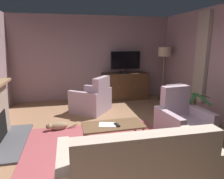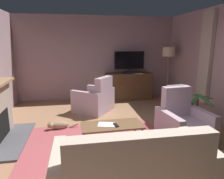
{
  "view_description": "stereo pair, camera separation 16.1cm",
  "coord_description": "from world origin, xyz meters",
  "views": [
    {
      "loc": [
        -0.87,
        -3.36,
        1.9
      ],
      "look_at": [
        -0.05,
        0.39,
        1.01
      ],
      "focal_mm": 33.04,
      "sensor_mm": 36.0,
      "label": 1
    },
    {
      "loc": [
        -0.71,
        -3.39,
        1.9
      ],
      "look_at": [
        -0.05,
        0.39,
        1.01
      ],
      "focal_mm": 33.04,
      "sensor_mm": 36.0,
      "label": 2
    }
  ],
  "objects": [
    {
      "name": "cat",
      "position": [
        -1.13,
        1.04,
        0.09
      ],
      "size": [
        0.68,
        0.24,
        0.19
      ],
      "color": "#937A5B",
      "rests_on": "ground_plane"
    },
    {
      "name": "ground_plane",
      "position": [
        0.0,
        0.0,
        -0.02
      ],
      "size": [
        5.79,
        7.58,
        0.04
      ],
      "primitive_type": "cube",
      "color": "#936B4C"
    },
    {
      "name": "armchair_beside_cabinet",
      "position": [
        -0.22,
        2.15,
        0.32
      ],
      "size": [
        1.25,
        1.26,
        1.01
      ],
      "color": "#AD93A3",
      "rests_on": "ground_plane"
    },
    {
      "name": "tv_remote",
      "position": [
        -0.06,
        -0.07,
        0.48
      ],
      "size": [
        0.08,
        0.18,
        0.02
      ],
      "primitive_type": "cube",
      "rotation": [
        0.0,
        0.0,
        1.77
      ],
      "color": "black",
      "rests_on": "coffee_table"
    },
    {
      "name": "potted_plant_tall_palm_by_window",
      "position": [
        1.98,
        0.7,
        0.25
      ],
      "size": [
        0.82,
        0.92,
        0.77
      ],
      "color": "#3D4C5B",
      "rests_on": "ground_plane"
    },
    {
      "name": "tv_cabinet",
      "position": [
        1.01,
        3.19,
        0.42
      ],
      "size": [
        1.53,
        0.53,
        0.89
      ],
      "color": "#352315",
      "rests_on": "ground_plane"
    },
    {
      "name": "rug_central",
      "position": [
        -0.37,
        0.15,
        0.01
      ],
      "size": [
        2.69,
        2.07,
        0.01
      ],
      "primitive_type": "cube",
      "color": "#9E474C",
      "rests_on": "ground_plane"
    },
    {
      "name": "wall_back",
      "position": [
        0.0,
        3.54,
        1.37
      ],
      "size": [
        5.79,
        0.1,
        2.74
      ],
      "primitive_type": "cube",
      "color": "gray",
      "rests_on": "ground_plane"
    },
    {
      "name": "coffee_table",
      "position": [
        -0.12,
        -0.02,
        0.42
      ],
      "size": [
        1.11,
        0.53,
        0.47
      ],
      "color": "brown",
      "rests_on": "ground_plane"
    },
    {
      "name": "sofa_floral",
      "position": [
        -0.05,
        -1.18,
        0.32
      ],
      "size": [
        1.99,
        0.89,
        0.95
      ],
      "color": "#C6B29E",
      "rests_on": "ground_plane"
    },
    {
      "name": "television",
      "position": [
        1.01,
        3.14,
        1.28
      ],
      "size": [
        0.98,
        0.2,
        0.72
      ],
      "color": "black",
      "rests_on": "tv_cabinet"
    },
    {
      "name": "folded_newspaper",
      "position": [
        -0.22,
        -0.01,
        0.47
      ],
      "size": [
        0.34,
        0.28,
        0.01
      ],
      "primitive_type": "cube",
      "rotation": [
        0.0,
        0.0,
        -0.24
      ],
      "color": "silver",
      "rests_on": "coffee_table"
    },
    {
      "name": "armchair_near_window",
      "position": [
        1.29,
        0.05,
        0.33
      ],
      "size": [
        0.93,
        0.94,
        1.06
      ],
      "color": "#AD93A3",
      "rests_on": "ground_plane"
    },
    {
      "name": "curtain_panel_far",
      "position": [
        2.53,
        1.37,
        1.51
      ],
      "size": [
        0.1,
        0.44,
        2.3
      ],
      "primitive_type": "cube",
      "color": "#B2A393"
    },
    {
      "name": "floor_lamp",
      "position": [
        2.21,
        2.83,
        1.47
      ],
      "size": [
        0.39,
        0.39,
        1.74
      ],
      "color": "#4C4233",
      "rests_on": "ground_plane"
    }
  ]
}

